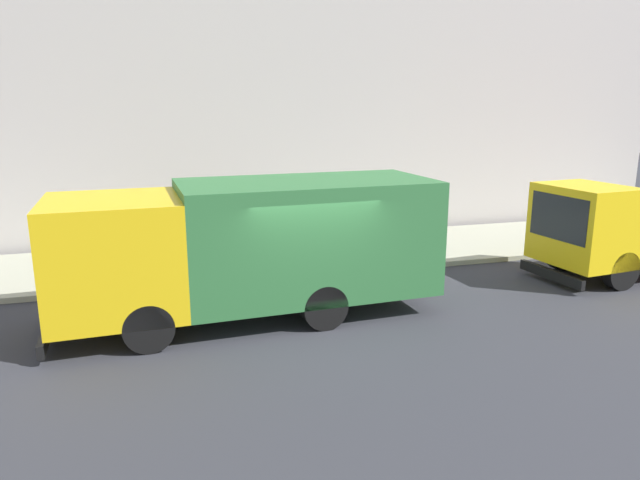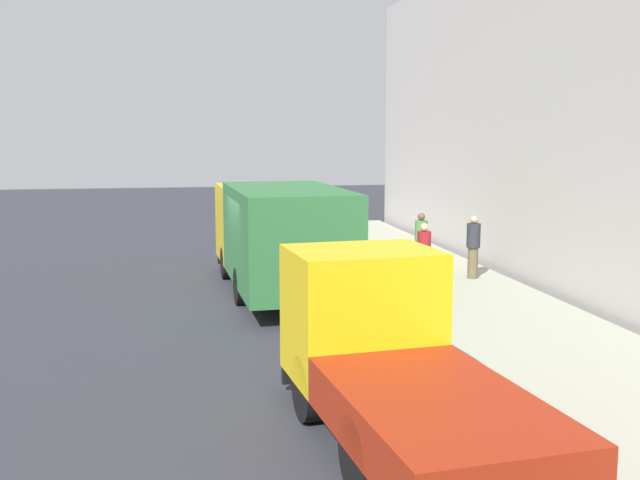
{
  "view_description": "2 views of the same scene",
  "coord_description": "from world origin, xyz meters",
  "px_view_note": "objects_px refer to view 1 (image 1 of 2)",
  "views": [
    {
      "loc": [
        -10.27,
        2.78,
        4.25
      ],
      "look_at": [
        0.91,
        -0.44,
        1.49
      ],
      "focal_mm": 31.99,
      "sensor_mm": 36.0,
      "label": 1
    },
    {
      "loc": [
        -1.51,
        -17.42,
        4.02
      ],
      "look_at": [
        1.78,
        0.65,
        1.38
      ],
      "focal_mm": 41.34,
      "sensor_mm": 36.0,
      "label": 2
    }
  ],
  "objects_px": {
    "large_utility_truck": "(251,243)",
    "pedestrian_third": "(233,231)",
    "pedestrian_walking": "(214,219)",
    "small_flatbed_truck": "(615,234)",
    "traffic_cone_orange": "(111,270)",
    "pedestrian_standing": "(152,231)"
  },
  "relations": [
    {
      "from": "pedestrian_walking",
      "to": "traffic_cone_orange",
      "type": "relative_size",
      "value": 2.83
    },
    {
      "from": "pedestrian_third",
      "to": "small_flatbed_truck",
      "type": "bearing_deg",
      "value": -12.76
    },
    {
      "from": "pedestrian_standing",
      "to": "pedestrian_third",
      "type": "distance_m",
      "value": 2.18
    },
    {
      "from": "pedestrian_standing",
      "to": "large_utility_truck",
      "type": "bearing_deg",
      "value": 122.92
    },
    {
      "from": "small_flatbed_truck",
      "to": "pedestrian_walking",
      "type": "distance_m",
      "value": 10.71
    },
    {
      "from": "pedestrian_standing",
      "to": "traffic_cone_orange",
      "type": "xyz_separation_m",
      "value": [
        -1.61,
        0.97,
        -0.55
      ]
    },
    {
      "from": "large_utility_truck",
      "to": "pedestrian_walking",
      "type": "bearing_deg",
      "value": -0.6
    },
    {
      "from": "pedestrian_third",
      "to": "traffic_cone_orange",
      "type": "distance_m",
      "value": 3.27
    },
    {
      "from": "large_utility_truck",
      "to": "pedestrian_walking",
      "type": "xyz_separation_m",
      "value": [
        5.34,
        0.21,
        -0.52
      ]
    },
    {
      "from": "traffic_cone_orange",
      "to": "large_utility_truck",
      "type": "bearing_deg",
      "value": -134.01
    },
    {
      "from": "pedestrian_walking",
      "to": "pedestrian_third",
      "type": "height_order",
      "value": "pedestrian_walking"
    },
    {
      "from": "pedestrian_standing",
      "to": "traffic_cone_orange",
      "type": "relative_size",
      "value": 2.69
    },
    {
      "from": "large_utility_truck",
      "to": "pedestrian_walking",
      "type": "height_order",
      "value": "large_utility_truck"
    },
    {
      "from": "pedestrian_walking",
      "to": "large_utility_truck",
      "type": "bearing_deg",
      "value": 135.08
    },
    {
      "from": "pedestrian_third",
      "to": "pedestrian_walking",
      "type": "bearing_deg",
      "value": 111.11
    },
    {
      "from": "pedestrian_third",
      "to": "large_utility_truck",
      "type": "bearing_deg",
      "value": -83.71
    },
    {
      "from": "large_utility_truck",
      "to": "small_flatbed_truck",
      "type": "bearing_deg",
      "value": -90.82
    },
    {
      "from": "small_flatbed_truck",
      "to": "traffic_cone_orange",
      "type": "relative_size",
      "value": 9.11
    },
    {
      "from": "small_flatbed_truck",
      "to": "traffic_cone_orange",
      "type": "xyz_separation_m",
      "value": [
        2.5,
        12.18,
        -0.66
      ]
    },
    {
      "from": "large_utility_truck",
      "to": "pedestrian_third",
      "type": "xyz_separation_m",
      "value": [
        3.84,
        -0.14,
        -0.59
      ]
    },
    {
      "from": "large_utility_truck",
      "to": "traffic_cone_orange",
      "type": "xyz_separation_m",
      "value": [
        2.83,
        2.93,
        -1.12
      ]
    },
    {
      "from": "small_flatbed_truck",
      "to": "pedestrian_standing",
      "type": "height_order",
      "value": "small_flatbed_truck"
    }
  ]
}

